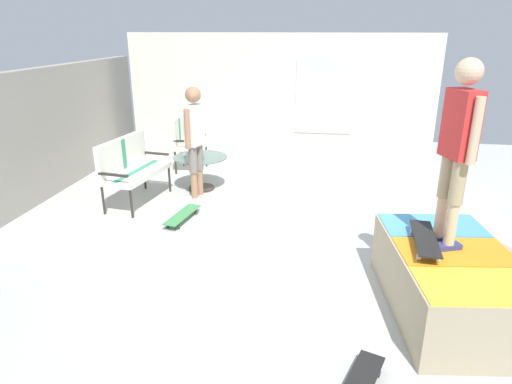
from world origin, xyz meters
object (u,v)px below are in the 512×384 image
at_px(patio_chair_near_house, 184,139).
at_px(person_watching, 195,135).
at_px(skate_ramp, 453,281).
at_px(skateboard_on_ramp, 425,239).
at_px(patio_bench, 130,164).
at_px(skateboard_by_bench, 182,215).
at_px(patio_table, 201,166).
at_px(person_skater, 458,142).

distance_m(patio_chair_near_house, person_watching, 1.70).
bearing_deg(skate_ramp, skateboard_on_ramp, 82.25).
bearing_deg(patio_bench, skateboard_by_bench, -121.36).
height_order(person_watching, skateboard_by_bench, person_watching).
distance_m(patio_bench, person_watching, 1.11).
bearing_deg(patio_bench, skateboard_on_ramp, -119.90).
xyz_separation_m(skate_ramp, skateboard_on_ramp, (0.04, 0.30, 0.41)).
height_order(skate_ramp, patio_table, skate_ramp).
bearing_deg(skateboard_on_ramp, patio_table, 45.14).
relative_size(skate_ramp, patio_chair_near_house, 2.08).
bearing_deg(patio_chair_near_house, person_watching, -156.22).
xyz_separation_m(patio_bench, skateboard_on_ramp, (-2.27, -3.94, 0.12)).
relative_size(patio_table, person_watching, 0.51).
distance_m(patio_bench, skateboard_by_bench, 1.30).
xyz_separation_m(person_skater, skateboard_by_bench, (1.58, 3.12, -1.57)).
relative_size(patio_table, skateboard_by_bench, 1.09).
bearing_deg(patio_bench, patio_chair_near_house, -10.37).
relative_size(patio_chair_near_house, skateboard_on_ramp, 1.26).
bearing_deg(person_watching, skate_ramp, -128.23).
bearing_deg(patio_chair_near_house, patio_table, -149.76).
height_order(skate_ramp, patio_bench, patio_bench).
relative_size(patio_chair_near_house, person_skater, 0.59).
bearing_deg(skateboard_by_bench, patio_chair_near_house, 16.15).
height_order(patio_chair_near_house, skateboard_by_bench, patio_chair_near_house).
distance_m(person_watching, person_skater, 4.03).
relative_size(patio_chair_near_house, skateboard_by_bench, 1.24).
relative_size(skateboard_by_bench, skateboard_on_ramp, 1.01).
relative_size(patio_chair_near_house, person_watching, 0.57).
bearing_deg(skateboard_on_ramp, person_skater, -67.69).
bearing_deg(patio_table, skate_ramp, -132.54).
bearing_deg(patio_bench, person_skater, -118.00).
bearing_deg(skateboard_by_bench, skateboard_on_ramp, -119.39).
distance_m(skate_ramp, patio_chair_near_house, 5.66).
relative_size(skate_ramp, patio_table, 2.35).
bearing_deg(patio_table, patio_chair_near_house, 30.24).
distance_m(patio_table, person_watching, 0.81).
xyz_separation_m(patio_table, person_skater, (-2.94, -3.21, 1.25)).
distance_m(skate_ramp, skateboard_on_ramp, 0.51).
height_order(skate_ramp, skateboard_on_ramp, skateboard_on_ramp).
relative_size(person_skater, skateboard_on_ramp, 2.13).
bearing_deg(person_skater, skateboard_by_bench, 63.14).
bearing_deg(patio_bench, skate_ramp, -118.55).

